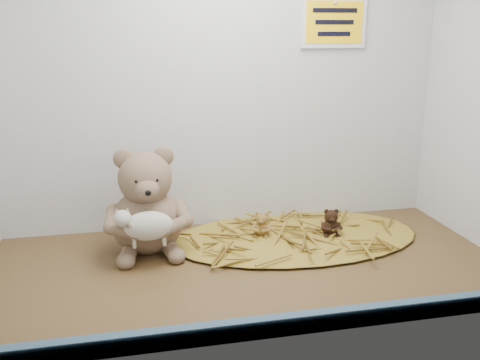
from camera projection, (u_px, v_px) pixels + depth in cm
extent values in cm
cube|color=#433017|center=(249.00, 266.00, 124.71)|extent=(120.00, 60.00, 0.40)
cube|color=silver|center=(224.00, 62.00, 140.39)|extent=(120.00, 0.40, 90.00)
cube|color=#3C5874|center=(285.00, 324.00, 97.16)|extent=(119.28, 2.20, 3.60)
ellipsoid|color=brown|center=(296.00, 236.00, 141.09)|extent=(66.08, 38.37, 1.28)
cube|color=yellow|center=(334.00, 22.00, 143.16)|extent=(16.00, 1.20, 11.00)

